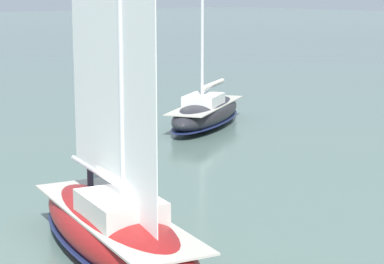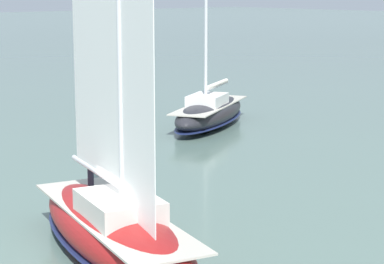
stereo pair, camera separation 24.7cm
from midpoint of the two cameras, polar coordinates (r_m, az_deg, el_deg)
ground_plane at (r=22.17m, az=-6.19°, el=-9.50°), size 400.00×400.00×0.00m
sailboat_main at (r=21.81m, az=-6.24°, el=-6.91°), size 10.00×4.99×13.23m
sailboat_moored_far_slip at (r=42.10m, az=0.90°, el=1.57°), size 6.62×9.15×12.45m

